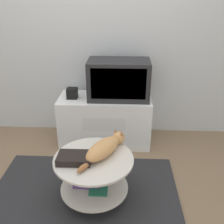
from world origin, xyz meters
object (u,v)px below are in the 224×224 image
object	(u,v)px
speaker	(72,93)
dvd_box	(74,158)
cat	(105,147)
tv	(119,80)

from	to	relation	value
speaker	dvd_box	world-z (taller)	speaker
speaker	cat	size ratio (longest dim) A/B	0.22
speaker	cat	world-z (taller)	speaker
tv	cat	xyz separation A→B (m)	(-0.09, -0.92, -0.27)
speaker	dvd_box	size ratio (longest dim) A/B	0.42
tv	cat	world-z (taller)	tv
tv	speaker	size ratio (longest dim) A/B	5.91
tv	dvd_box	size ratio (longest dim) A/B	2.51
speaker	dvd_box	distance (m)	1.03
speaker	tv	bearing A→B (deg)	3.33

